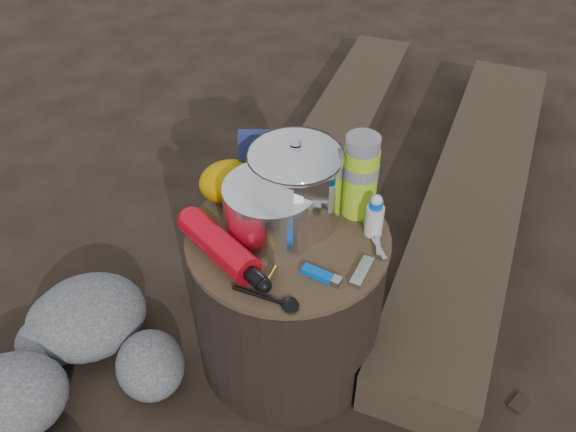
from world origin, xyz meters
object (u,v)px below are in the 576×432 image
object	(u,v)px
camping_pot	(295,182)
thermos	(360,176)
fuel_bottle	(219,245)
log_main	(474,199)
travel_mug	(313,163)
stump	(288,298)

from	to	relation	value
camping_pot	thermos	xyz separation A→B (m)	(0.15, -0.03, -0.00)
camping_pot	fuel_bottle	size ratio (longest dim) A/B	0.75
fuel_bottle	thermos	xyz separation A→B (m)	(0.34, 0.04, 0.07)
log_main	camping_pot	distance (m)	0.90
fuel_bottle	travel_mug	bearing A→B (deg)	10.33
log_main	thermos	xyz separation A→B (m)	(-0.58, -0.28, 0.45)
log_main	camping_pot	bearing A→B (deg)	-118.61
log_main	thermos	world-z (taller)	thermos
fuel_bottle	log_main	bearing A→B (deg)	-1.35
log_main	camping_pot	world-z (taller)	camping_pot
camping_pot	fuel_bottle	world-z (taller)	camping_pot
camping_pot	travel_mug	world-z (taller)	camping_pot
log_main	travel_mug	size ratio (longest dim) A/B	13.11
stump	fuel_bottle	size ratio (longest dim) A/B	1.67
fuel_bottle	camping_pot	bearing A→B (deg)	-1.63
stump	thermos	xyz separation A→B (m)	(0.18, 0.03, 0.31)
camping_pot	fuel_bottle	distance (m)	0.22
log_main	thermos	size ratio (longest dim) A/B	8.44
log_main	fuel_bottle	distance (m)	1.05
travel_mug	thermos	bearing A→B (deg)	-63.79
stump	log_main	xyz separation A→B (m)	(0.77, 0.31, -0.14)
log_main	fuel_bottle	xyz separation A→B (m)	(-0.93, -0.32, 0.38)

